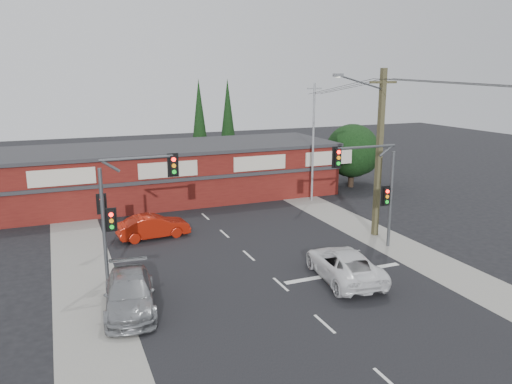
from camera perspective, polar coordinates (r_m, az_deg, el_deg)
name	(u,v)px	position (r m, az deg, el deg)	size (l,w,h in m)	color
ground	(268,273)	(25.21, 1.34, -9.22)	(120.00, 120.00, 0.00)	black
road_strip	(234,242)	(29.55, -2.57, -5.75)	(14.00, 70.00, 0.01)	black
verge_left	(82,262)	(28.04, -19.29, -7.59)	(3.00, 70.00, 0.02)	gray
verge_right	(356,226)	(33.24, 11.39, -3.81)	(3.00, 70.00, 0.02)	gray
stop_line	(344,273)	(25.52, 10.03, -9.10)	(6.50, 0.35, 0.01)	silver
white_suv	(344,264)	(24.61, 10.03, -8.15)	(2.45, 5.31, 1.48)	white
silver_suv	(130,293)	(21.92, -14.24, -11.18)	(2.05, 5.03, 1.46)	gray
red_sedan	(153,226)	(30.75, -11.66, -3.87)	(1.50, 4.30, 1.42)	#9E1909
lane_dashes	(249,256)	(27.41, -0.84, -7.27)	(0.12, 42.75, 0.01)	silver
shop_building	(170,172)	(39.91, -9.79, 2.29)	(27.30, 8.40, 4.22)	#531310
tree_cluster	(351,153)	(44.44, 10.82, 4.37)	(5.90, 5.10, 5.50)	#2D2116
conifer_near	(199,120)	(47.28, -6.49, 8.21)	(1.80, 1.80, 9.25)	#2D2116
conifer_far	(228,117)	(50.23, -3.24, 8.57)	(1.80, 1.80, 9.25)	#2D2116
traffic_mast_left	(126,199)	(24.19, -14.67, -0.83)	(3.77, 0.27, 5.97)	#47494C
traffic_mast_right	(375,181)	(28.18, 13.44, 1.26)	(3.96, 0.27, 5.97)	#47494C
pedestal_signal	(102,211)	(28.35, -17.17, -2.11)	(0.55, 0.27, 3.38)	#47494C
utility_pole	(378,148)	(30.38, 13.73, 4.89)	(4.38, 0.59, 10.00)	brown
steel_pole	(313,141)	(38.36, 6.55, 5.84)	(1.20, 0.16, 9.00)	gray
power_lines	(453,87)	(25.95, 21.56, 11.05)	(2.01, 29.00, 1.22)	black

